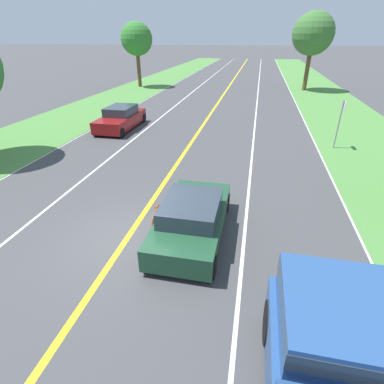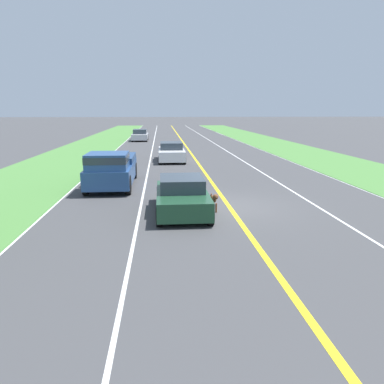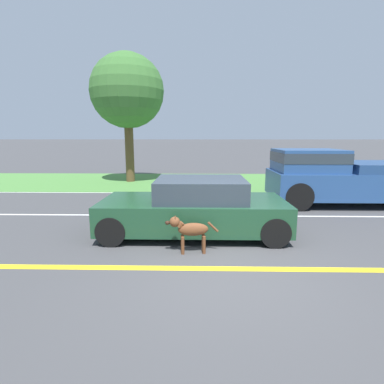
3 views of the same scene
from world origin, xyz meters
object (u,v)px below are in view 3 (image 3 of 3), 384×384
object	(u,v)px
pickup_truck	(347,176)
roadside_tree_right_near	(127,92)
ego_car	(195,208)
dog	(189,229)

from	to	relation	value
pickup_truck	roadside_tree_right_near	size ratio (longest dim) A/B	0.89
ego_car	dog	xyz separation A→B (m)	(-1.19, 0.10, -0.14)
dog	ego_car	bearing A→B (deg)	-10.36
dog	roadside_tree_right_near	distance (m)	10.47
ego_car	pickup_truck	world-z (taller)	pickup_truck
dog	pickup_truck	distance (m)	6.75
pickup_truck	ego_car	bearing A→B (deg)	122.61
roadside_tree_right_near	pickup_truck	bearing A→B (deg)	-119.97
dog	pickup_truck	xyz separation A→B (m)	(4.39, -5.10, 0.47)
pickup_truck	roadside_tree_right_near	world-z (taller)	roadside_tree_right_near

